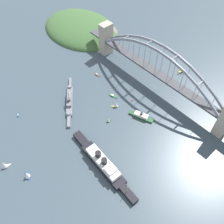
# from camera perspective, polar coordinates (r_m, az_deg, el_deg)

# --- Properties ---
(ground_plane) EXTENTS (1400.00, 1400.00, 0.00)m
(ground_plane) POSITION_cam_1_polar(r_m,az_deg,el_deg) (346.34, 9.93, 5.95)
(ground_plane) COLOR #3D4C56
(harbor_arch_bridge) EXTENTS (266.55, 17.90, 64.08)m
(harbor_arch_bridge) POSITION_cam_1_polar(r_m,az_deg,el_deg) (328.51, 10.56, 9.25)
(harbor_arch_bridge) COLOR #ADA38E
(harbor_arch_bridge) RESTS_ON ground
(headland_east_shore) EXTENTS (147.40, 110.62, 31.67)m
(headland_east_shore) POSITION_cam_1_polar(r_m,az_deg,el_deg) (457.09, -7.05, 18.64)
(headland_east_shore) COLOR #3D6033
(headland_east_shore) RESTS_ON ground
(ocean_liner) EXTENTS (103.80, 16.89, 16.73)m
(ocean_liner) POSITION_cam_1_polar(r_m,az_deg,el_deg) (264.47, -2.15, -11.89)
(ocean_liner) COLOR black
(ocean_liner) RESTS_ON ground
(naval_cruiser) EXTENTS (71.03, 54.95, 17.06)m
(naval_cruiser) POSITION_cam_1_polar(r_m,az_deg,el_deg) (323.50, -9.90, 2.64)
(naval_cruiser) COLOR slate
(naval_cruiser) RESTS_ON ground
(harbor_ferry_steamer) EXTENTS (31.89, 16.79, 8.20)m
(harbor_ferry_steamer) POSITION_cam_1_polar(r_m,az_deg,el_deg) (304.69, 6.87, -0.93)
(harbor_ferry_steamer) COLOR #23512D
(harbor_ferry_steamer) RESTS_ON ground
(seaplane_taxiing_near_bridge) EXTENTS (7.85, 11.10, 4.99)m
(seaplane_taxiing_near_bridge) POSITION_cam_1_polar(r_m,az_deg,el_deg) (374.79, 15.86, 9.15)
(seaplane_taxiing_near_bridge) COLOR #B7B7B2
(seaplane_taxiing_near_bridge) RESTS_ON ground
(small_boat_0) EXTENTS (5.96, 9.71, 10.99)m
(small_boat_0) POSITION_cam_1_polar(r_m,az_deg,el_deg) (287.19, -23.94, -11.20)
(small_boat_0) COLOR silver
(small_boat_0) RESTS_ON ground
(small_boat_1) EXTENTS (10.30, 2.93, 2.10)m
(small_boat_1) POSITION_cam_1_polar(r_m,az_deg,el_deg) (358.01, -3.51, 8.68)
(small_boat_1) COLOR brown
(small_boat_1) RESTS_ON ground
(small_boat_2) EXTENTS (10.50, 6.37, 11.07)m
(small_boat_2) POSITION_cam_1_polar(r_m,az_deg,el_deg) (272.95, -19.33, -13.68)
(small_boat_2) COLOR #234C8C
(small_boat_2) RESTS_ON ground
(small_boat_3) EXTENTS (7.90, 8.69, 9.58)m
(small_boat_3) POSITION_cam_1_polar(r_m,az_deg,el_deg) (312.37, 0.87, 1.81)
(small_boat_3) COLOR gold
(small_boat_3) RESTS_ON ground
(small_boat_4) EXTENTS (3.98, 6.45, 7.37)m
(small_boat_4) POSITION_cam_1_polar(r_m,az_deg,el_deg) (297.80, -0.83, -1.81)
(small_boat_4) COLOR #2D6B3D
(small_boat_4) RESTS_ON ground
(small_boat_5) EXTENTS (12.89, 5.70, 2.34)m
(small_boat_5) POSITION_cam_1_polar(r_m,az_deg,el_deg) (327.37, 0.21, 3.81)
(small_boat_5) COLOR #2D6B3D
(small_boat_5) RESTS_ON ground
(small_boat_6) EXTENTS (7.22, 5.03, 1.89)m
(small_boat_6) POSITION_cam_1_polar(r_m,az_deg,el_deg) (327.92, -21.08, -0.64)
(small_boat_6) COLOR #234C8C
(small_boat_6) RESTS_ON ground
(channel_marker_buoy) EXTENTS (2.20, 2.20, 2.75)m
(channel_marker_buoy) POSITION_cam_1_polar(r_m,az_deg,el_deg) (322.63, 4.76, 2.76)
(channel_marker_buoy) COLOR red
(channel_marker_buoy) RESTS_ON ground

